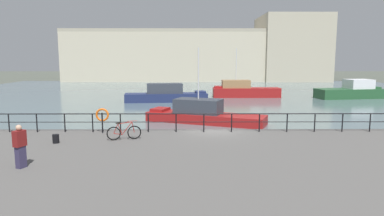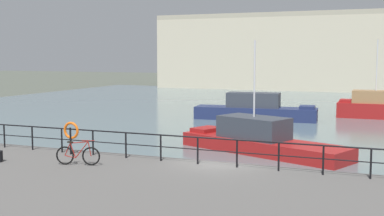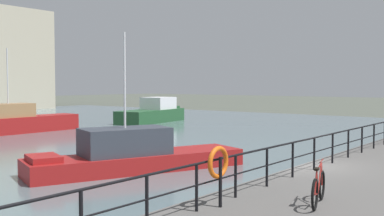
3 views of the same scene
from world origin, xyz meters
name	(u,v)px [view 1 (image 1 of 3)]	position (x,y,z in m)	size (l,w,h in m)	color
ground_plane	(214,146)	(0.00, 0.00, 0.00)	(240.00, 240.00, 0.00)	#4C5147
water_basin	(200,94)	(0.00, 30.20, 0.01)	(80.00, 60.00, 0.01)	slate
quay_promenade	(225,174)	(0.00, -6.50, 0.53)	(56.00, 13.00, 1.06)	#565451
harbor_building	(222,55)	(6.11, 62.99, 6.03)	(59.89, 16.09, 15.01)	#C1B79E
moored_blue_motorboat	(244,90)	(5.82, 26.37, 0.92)	(9.02, 2.12, 6.58)	maroon
moored_cabin_cruiser	(166,95)	(-4.31, 21.52, 0.83)	(10.09, 3.24, 2.22)	navy
moored_harbor_tender	(351,91)	(19.83, 25.11, 0.94)	(8.83, 4.27, 2.48)	#23512D
moored_green_narrowboat	(202,114)	(-0.43, 7.79, 0.71)	(9.98, 5.86, 6.09)	maroon
quay_railing	(190,119)	(-1.43, -0.75, 1.80)	(23.94, 0.07, 1.08)	black
parked_bicycle	(124,132)	(-4.85, -2.66, 1.45)	(1.73, 0.49, 0.98)	black
mooring_bollard	(56,139)	(-8.12, -3.35, 1.28)	(0.32, 0.32, 0.44)	black
life_ring_stand	(102,116)	(-6.39, -0.91, 2.03)	(0.75, 0.16, 1.40)	black
standing_person	(20,146)	(-7.95, -7.26, 1.92)	(0.43, 0.52, 1.69)	#332D4C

